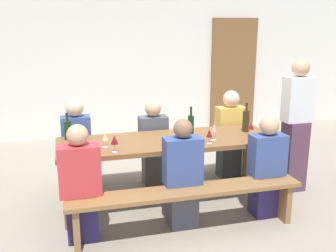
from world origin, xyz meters
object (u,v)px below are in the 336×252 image
Objects in this scene: wine_bottle_0 at (68,129)px; tasting_table at (168,145)px; wooden_door at (233,74)px; seated_guest_near_1 at (182,177)px; wine_glass_0 at (214,128)px; seated_guest_near_0 at (80,186)px; wine_glass_1 at (209,134)px; bench_near at (187,198)px; wine_bottle_1 at (191,125)px; wine_glass_2 at (114,140)px; seated_guest_far_0 at (77,148)px; standing_host at (296,128)px; seated_guest_far_1 at (153,146)px; wine_bottle_2 at (246,121)px; wine_glass_3 at (251,126)px; wine_glass_4 at (105,137)px; seated_guest_near_2 at (266,169)px; seated_guest_far_2 at (230,136)px; bench_far at (154,153)px.

tasting_table is at bearing -15.29° from wine_bottle_0.
wooden_door is 1.90× the size of seated_guest_near_1.
seated_guest_near_0 is (-1.46, -0.39, -0.35)m from wine_glass_0.
wine_glass_1 is at bearing -78.25° from seated_guest_near_0.
bench_near is 6.87× the size of wine_bottle_1.
wine_glass_2 is 0.76m from seated_guest_near_1.
seated_guest_far_0 is (-3.07, -2.42, -0.50)m from wooden_door.
bench_near is 1.76m from standing_host.
tasting_table is 1.12m from seated_guest_far_0.
wooden_door is 1.94× the size of seated_guest_far_1.
seated_guest_far_1 is at bearing 154.89° from wine_bottle_2.
wine_bottle_1 reaches higher than wine_bottle_0.
seated_guest_near_0 is at bearing -167.32° from wine_glass_3.
wine_glass_4 is at bearing -169.35° from wine_bottle_1.
wine_bottle_1 is at bearing 45.33° from seated_guest_near_2.
bench_near is 2.12× the size of seated_guest_far_1.
seated_guest_far_0 reaches higher than wine_glass_4.
wooden_door is at bearing 47.69° from wine_glass_4.
wine_bottle_0 is at bearing 51.58° from seated_guest_near_1.
seated_guest_far_2 is (0.02, 0.47, -0.32)m from wine_bottle_2.
wine_glass_0 is at bearing 48.50° from bench_near.
seated_guest_far_2 is (0.60, 0.81, -0.30)m from wine_glass_1.
wine_bottle_2 is (2.03, -0.21, 0.02)m from wine_bottle_0.
bench_far is 6.87× the size of wine_bottle_1.
standing_host reaches higher than tasting_table.
wine_glass_0 is 0.16× the size of seated_guest_far_0.
bench_far is 12.33× the size of wine_glass_0.
seated_guest_far_0 is at bearing 70.08° from wine_bottle_0.
seated_guest_near_0 reaches higher than wine_glass_4.
bench_far is 2.00× the size of seated_guest_far_0.
wine_bottle_2 is at bearing -4.52° from seated_guest_near_2.
wine_bottle_2 is 2.17× the size of wine_glass_3.
seated_guest_far_1 is at bearing 45.15° from wine_glass_4.
bench_near is at bearing -90.00° from bench_far.
wine_bottle_0 reaches higher than wine_glass_2.
seated_guest_far_1 is (0.93, 0.00, -0.04)m from seated_guest_far_0.
wooden_door is 11.30× the size of wine_glass_0.
seated_guest_far_2 is at bearing 34.20° from wine_bottle_1.
wine_glass_1 is at bearing -74.61° from wine_bottle_1.
tasting_table is at bearing 25.49° from wine_glass_2.
wine_bottle_0 is (-3.17, -2.68, -0.19)m from wooden_door.
seated_guest_near_2 is 0.93× the size of seated_guest_far_2.
seated_guest_near_2 is (-0.02, -0.43, -0.35)m from wine_glass_3.
seated_guest_near_0 is at bearing -165.17° from wine_glass_0.
wine_glass_3 is (-1.17, -3.08, -0.19)m from wooden_door.
standing_host is (0.59, -0.58, 0.22)m from seated_guest_far_2.
seated_guest_far_0 is at bearing 159.34° from wine_bottle_1.
tasting_table is 1.04× the size of bench_far.
standing_host is at bearing 45.67° from seated_guest_far_2.
wine_glass_0 is at bearing -174.32° from wine_glass_3.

